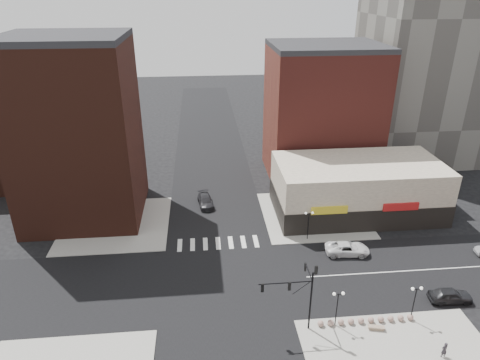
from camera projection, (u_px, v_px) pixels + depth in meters
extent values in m
plane|color=black|center=(222.00, 282.00, 49.79)|extent=(240.00, 240.00, 0.00)
cube|color=black|center=(222.00, 282.00, 49.79)|extent=(200.00, 14.00, 0.02)
cube|color=black|center=(222.00, 282.00, 49.79)|extent=(14.00, 200.00, 0.02)
cube|color=gray|center=(116.00, 224.00, 61.59)|extent=(15.00, 15.00, 0.12)
cube|color=gray|center=(313.00, 215.00, 64.10)|extent=(15.00, 15.00, 0.12)
cube|color=#3C1B13|center=(77.00, 134.00, 59.54)|extent=(16.00, 15.00, 25.00)
cube|color=#3C1B13|center=(29.00, 143.00, 75.15)|extent=(20.00, 18.00, 12.00)
cube|color=maroon|center=(322.00, 115.00, 73.38)|extent=(18.00, 15.00, 22.00)
cube|color=beige|center=(357.00, 188.00, 63.44)|extent=(24.00, 12.00, 8.00)
cube|color=black|center=(355.00, 201.00, 64.42)|extent=(24.20, 12.20, 3.40)
cylinder|color=black|center=(311.00, 302.00, 41.62)|extent=(0.18, 0.18, 7.00)
cylinder|color=black|center=(286.00, 283.00, 40.34)|extent=(5.20, 0.11, 0.11)
cylinder|color=black|center=(302.00, 288.00, 40.77)|extent=(1.72, 0.06, 1.46)
cylinder|color=black|center=(309.00, 271.00, 41.92)|extent=(0.11, 3.00, 0.11)
cube|color=black|center=(262.00, 288.00, 40.32)|extent=(0.28, 0.18, 0.95)
sphere|color=red|center=(262.00, 285.00, 40.19)|extent=(0.16, 0.16, 0.16)
cube|color=black|center=(289.00, 286.00, 40.54)|extent=(0.28, 0.18, 0.95)
sphere|color=red|center=(290.00, 283.00, 40.42)|extent=(0.16, 0.16, 0.16)
cube|color=black|center=(305.00, 267.00, 43.26)|extent=(0.18, 0.28, 0.95)
sphere|color=red|center=(306.00, 264.00, 43.13)|extent=(0.16, 0.16, 0.16)
cube|color=black|center=(316.00, 270.00, 40.04)|extent=(0.28, 0.18, 0.95)
sphere|color=red|center=(316.00, 267.00, 39.91)|extent=(0.16, 0.16, 0.16)
cylinder|color=black|center=(337.00, 310.00, 42.63)|extent=(0.11, 0.11, 4.00)
cylinder|color=black|center=(339.00, 294.00, 41.82)|extent=(0.90, 0.06, 0.06)
sphere|color=white|center=(334.00, 294.00, 41.74)|extent=(0.32, 0.32, 0.32)
sphere|color=white|center=(343.00, 293.00, 41.82)|extent=(0.32, 0.32, 0.32)
cylinder|color=black|center=(414.00, 304.00, 43.32)|extent=(0.11, 0.11, 4.00)
cylinder|color=black|center=(417.00, 289.00, 42.52)|extent=(0.90, 0.06, 0.06)
sphere|color=white|center=(413.00, 289.00, 42.44)|extent=(0.32, 0.32, 0.32)
sphere|color=white|center=(421.00, 288.00, 42.51)|extent=(0.32, 0.32, 0.32)
cylinder|color=black|center=(308.00, 226.00, 57.15)|extent=(0.11, 0.11, 4.00)
cylinder|color=black|center=(309.00, 214.00, 56.34)|extent=(0.90, 0.06, 0.06)
sphere|color=white|center=(306.00, 213.00, 56.26)|extent=(0.32, 0.32, 0.32)
sphere|color=white|center=(313.00, 213.00, 56.34)|extent=(0.32, 0.32, 0.32)
sphere|color=gray|center=(321.00, 323.00, 43.21)|extent=(0.63, 0.63, 0.63)
sphere|color=gray|center=(331.00, 323.00, 43.30)|extent=(0.63, 0.63, 0.63)
sphere|color=gray|center=(341.00, 322.00, 43.39)|extent=(0.63, 0.63, 0.63)
sphere|color=gray|center=(351.00, 321.00, 43.48)|extent=(0.63, 0.63, 0.63)
sphere|color=gray|center=(361.00, 321.00, 43.58)|extent=(0.63, 0.63, 0.63)
sphere|color=gray|center=(371.00, 320.00, 43.67)|extent=(0.63, 0.63, 0.63)
sphere|color=gray|center=(381.00, 319.00, 43.76)|extent=(0.63, 0.63, 0.63)
sphere|color=gray|center=(391.00, 318.00, 43.85)|extent=(0.63, 0.63, 0.63)
sphere|color=gray|center=(400.00, 318.00, 43.94)|extent=(0.63, 0.63, 0.63)
sphere|color=gray|center=(410.00, 317.00, 44.03)|extent=(0.63, 0.63, 0.63)
imported|color=silver|center=(347.00, 249.00, 54.69)|extent=(5.81, 3.10, 1.55)
imported|color=black|center=(450.00, 295.00, 46.54)|extent=(4.74, 2.18, 1.58)
imported|color=black|center=(205.00, 201.00, 66.56)|extent=(2.74, 5.38, 1.50)
imported|color=#2B272D|center=(444.00, 350.00, 39.46)|extent=(0.66, 0.48, 1.68)
cube|color=gray|center=(376.00, 328.00, 42.86)|extent=(1.50, 0.73, 0.27)
cube|color=gray|center=(376.00, 327.00, 42.77)|extent=(1.70, 0.85, 0.11)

